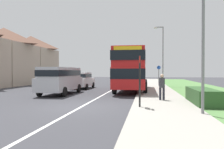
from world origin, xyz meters
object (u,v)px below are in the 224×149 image
(parked_van_silver, at_px, (61,78))
(bus_stop_sign, at_px, (140,77))
(double_decker_bus, at_px, (132,68))
(cycle_route_sign, at_px, (159,75))
(street_lamp_near, at_px, (201,7))
(parked_car_white, at_px, (82,80))
(pedestrian_at_stop, at_px, (162,86))
(street_lamp_mid, at_px, (162,52))

(parked_van_silver, bearing_deg, bus_stop_sign, -43.41)
(double_decker_bus, relative_size, bus_stop_sign, 3.69)
(cycle_route_sign, xyz_separation_m, street_lamp_near, (0.67, -17.86, 3.03))
(parked_car_white, relative_size, pedestrian_at_stop, 2.66)
(parked_car_white, distance_m, cycle_route_sign, 9.50)
(parked_van_silver, xyz_separation_m, bus_stop_sign, (6.47, -6.12, 0.26))
(parked_car_white, bearing_deg, street_lamp_near, -55.95)
(bus_stop_sign, relative_size, cycle_route_sign, 1.03)
(parked_van_silver, bearing_deg, cycle_route_sign, 51.59)
(cycle_route_sign, bearing_deg, parked_van_silver, -128.41)
(street_lamp_near, bearing_deg, cycle_route_sign, 92.15)
(parked_car_white, distance_m, street_lamp_near, 16.42)
(street_lamp_mid, bearing_deg, pedestrian_at_stop, -93.96)
(double_decker_bus, xyz_separation_m, cycle_route_sign, (2.82, 6.80, -0.71))
(street_lamp_mid, bearing_deg, cycle_route_sign, 150.07)
(street_lamp_mid, bearing_deg, double_decker_bus, -115.83)
(parked_van_silver, bearing_deg, pedestrian_at_stop, -23.35)
(parked_van_silver, distance_m, bus_stop_sign, 8.90)
(pedestrian_at_stop, height_order, street_lamp_near, street_lamp_near)
(bus_stop_sign, relative_size, street_lamp_near, 0.33)
(double_decker_bus, distance_m, bus_stop_sign, 9.83)
(parked_car_white, height_order, cycle_route_sign, cycle_route_sign)
(double_decker_bus, xyz_separation_m, street_lamp_mid, (3.19, 6.58, 2.00))
(street_lamp_near, bearing_deg, bus_stop_sign, 152.30)
(bus_stop_sign, bearing_deg, street_lamp_mid, 82.41)
(double_decker_bus, relative_size, pedestrian_at_stop, 5.75)
(double_decker_bus, height_order, parked_van_silver, double_decker_bus)
(double_decker_bus, relative_size, parked_van_silver, 1.74)
(parked_car_white, xyz_separation_m, pedestrian_at_stop, (7.74, -9.20, 0.03))
(street_lamp_mid, bearing_deg, bus_stop_sign, -97.59)
(pedestrian_at_stop, relative_size, cycle_route_sign, 0.66)
(double_decker_bus, distance_m, parked_car_white, 6.04)
(pedestrian_at_stop, xyz_separation_m, street_lamp_mid, (0.94, 13.56, 3.16))
(pedestrian_at_stop, bearing_deg, cycle_route_sign, 87.63)
(parked_van_silver, height_order, pedestrian_at_stop, parked_van_silver)
(pedestrian_at_stop, relative_size, street_lamp_near, 0.21)
(parked_van_silver, relative_size, pedestrian_at_stop, 3.30)
(parked_car_white, distance_m, pedestrian_at_stop, 12.02)
(parked_car_white, relative_size, street_lamp_near, 0.57)
(parked_van_silver, relative_size, street_lamp_near, 0.71)
(double_decker_bus, bearing_deg, pedestrian_at_stop, -72.11)
(bus_stop_sign, bearing_deg, cycle_route_sign, 83.76)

